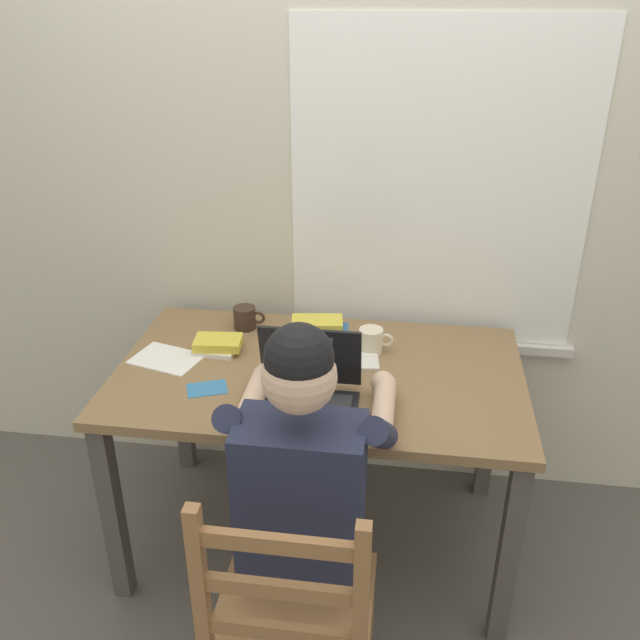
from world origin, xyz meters
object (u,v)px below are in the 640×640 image
Objects in this scene: wooden_chair at (291,618)px; landscape_photo_print at (207,389)px; laptop at (306,388)px; computer_mouse at (379,418)px; book_stack_main at (318,333)px; coffee_mug_white at (371,340)px; book_stack_side at (218,344)px; desk at (319,394)px; coffee_mug_dark at (245,318)px; seated_person at (307,482)px.

landscape_photo_print is at bearing 122.68° from wooden_chair.
landscape_photo_print is at bearing 174.34° from laptop.
computer_mouse is 0.45× the size of book_stack_main.
computer_mouse is at bearing -82.57° from coffee_mug_white.
coffee_mug_white is (-0.06, 0.44, 0.03)m from computer_mouse.
coffee_mug_white is 0.56m from book_stack_side.
book_stack_main is at bearing 14.82° from book_stack_side.
desk is 0.41m from book_stack_side.
desk is at bearing -136.45° from coffee_mug_white.
book_stack_main is (-0.20, 0.02, 0.00)m from coffee_mug_white.
coffee_mug_dark is at bearing 73.37° from book_stack_side.
seated_person is at bearing -61.39° from landscape_photo_print.
book_stack_main is 1.24× the size of book_stack_side.
seated_person is (0.04, -0.49, 0.02)m from desk.
coffee_mug_dark is 0.31m from book_stack_main.
book_stack_main is at bearing 118.82° from computer_mouse.
book_stack_side is (-0.55, -0.07, -0.02)m from coffee_mug_white.
coffee_mug_dark is at bearing 115.29° from seated_person.
laptop reaches higher than wooden_chair.
book_stack_side is at bearing 116.05° from wooden_chair.
coffee_mug_white is 0.51m from coffee_mug_dark.
laptop is at bearing -38.02° from book_stack_side.
wooden_chair is 2.82× the size of laptop.
laptop is 0.39m from book_stack_main.
seated_person is at bearing -84.55° from book_stack_main.
wooden_chair is at bearing -86.15° from book_stack_main.
computer_mouse is 0.80× the size of coffee_mug_white.
coffee_mug_white is (0.13, 0.93, 0.35)m from wooden_chair.
book_stack_main is 1.69× the size of landscape_photo_print.
computer_mouse is 0.59m from landscape_photo_print.
coffee_mug_white is (0.18, 0.36, -0.01)m from laptop.
coffee_mug_dark is at bearing 162.15° from book_stack_main.
book_stack_main is (-0.02, 0.38, -0.01)m from laptop.
wooden_chair is at bearing -85.26° from laptop.
landscape_photo_print is (-0.02, -0.45, -0.04)m from coffee_mug_dark.
computer_mouse is (0.23, -0.28, 0.11)m from desk.
desk is at bearing 4.18° from landscape_photo_print.
book_stack_side is (-0.42, 0.58, 0.10)m from seated_person.
coffee_mug_dark is at bearing 65.44° from landscape_photo_print.
coffee_mug_white is 0.20m from book_stack_main.
book_stack_main is (-0.25, 0.46, 0.03)m from computer_mouse.
computer_mouse is 0.71m from book_stack_side.
coffee_mug_white reaches higher than landscape_photo_print.
laptop is 2.68× the size of coffee_mug_dark.
book_stack_side is at bearing 125.99° from seated_person.
desk is 7.92× the size of book_stack_side.
book_stack_side reaches higher than desk.
laptop is at bearing -116.34° from coffee_mug_white.
computer_mouse is 0.77× the size of landscape_photo_print.
laptop is at bearing -56.75° from coffee_mug_dark.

